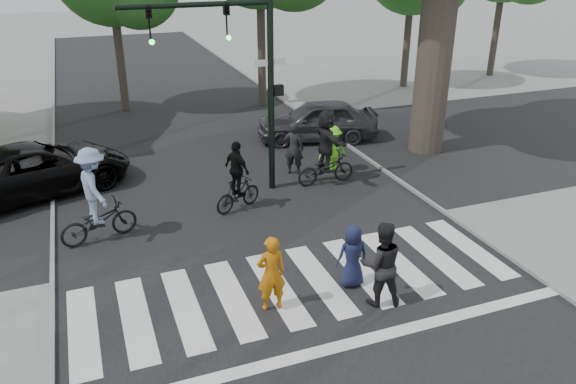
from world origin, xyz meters
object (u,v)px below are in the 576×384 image
(pedestrian_adult, at_px, (381,264))
(cyclist_left, at_px, (96,202))
(car_suv, at_px, (35,169))
(car_grey, at_px, (317,120))
(pedestrian_woman, at_px, (271,273))
(traffic_signal, at_px, (241,61))
(pedestrian_child, at_px, (352,256))
(cyclist_right, at_px, (326,152))
(cyclist_mid, at_px, (238,182))

(pedestrian_adult, bearing_deg, cyclist_left, -27.95)
(car_suv, height_order, car_grey, car_grey)
(pedestrian_woman, relative_size, cyclist_left, 0.68)
(pedestrian_adult, bearing_deg, car_suv, -36.69)
(traffic_signal, bearing_deg, car_suv, 159.64)
(pedestrian_child, bearing_deg, car_grey, -105.20)
(pedestrian_adult, xyz_separation_m, cyclist_right, (1.58, 6.15, 0.13))
(car_suv, bearing_deg, car_grey, -100.35)
(cyclist_mid, xyz_separation_m, car_grey, (4.47, 4.79, -0.05))
(cyclist_left, distance_m, cyclist_mid, 3.77)
(pedestrian_woman, xyz_separation_m, pedestrian_adult, (2.14, -0.60, 0.10))
(traffic_signal, xyz_separation_m, pedestrian_adult, (0.93, -6.41, -2.98))
(pedestrian_child, bearing_deg, pedestrian_adult, 109.88)
(pedestrian_child, bearing_deg, cyclist_left, -35.32)
(cyclist_left, height_order, car_grey, cyclist_left)
(cyclist_mid, xyz_separation_m, car_suv, (-5.25, 3.21, -0.06))
(traffic_signal, bearing_deg, cyclist_right, -5.87)
(cyclist_right, bearing_deg, car_suv, 163.83)
(pedestrian_woman, height_order, cyclist_left, cyclist_left)
(pedestrian_child, bearing_deg, pedestrian_woman, 10.07)
(pedestrian_child, xyz_separation_m, car_suv, (-6.48, 7.75, 0.04))
(pedestrian_adult, relative_size, car_grey, 0.41)
(traffic_signal, distance_m, pedestrian_woman, 6.68)
(pedestrian_child, distance_m, cyclist_mid, 4.70)
(pedestrian_child, height_order, car_suv, car_suv)
(car_grey, bearing_deg, pedestrian_adult, -2.47)
(pedestrian_child, distance_m, cyclist_left, 6.43)
(pedestrian_adult, bearing_deg, pedestrian_child, -58.89)
(car_grey, bearing_deg, traffic_signal, -32.62)
(car_grey, bearing_deg, car_suv, -66.73)
(cyclist_left, bearing_deg, cyclist_mid, 7.18)
(pedestrian_woman, distance_m, pedestrian_adult, 2.22)
(pedestrian_adult, height_order, cyclist_right, cyclist_right)
(cyclist_left, bearing_deg, pedestrian_child, -39.30)
(pedestrian_child, relative_size, cyclist_left, 0.59)
(cyclist_mid, relative_size, cyclist_right, 0.85)
(traffic_signal, relative_size, cyclist_right, 2.56)
(cyclist_right, height_order, car_grey, cyclist_right)
(pedestrian_woman, bearing_deg, cyclist_mid, -98.24)
(pedestrian_woman, bearing_deg, cyclist_left, -54.52)
(pedestrian_woman, xyz_separation_m, cyclist_mid, (0.68, 4.74, -0.01))
(pedestrian_woman, distance_m, cyclist_left, 5.25)
(cyclist_right, xyz_separation_m, car_grey, (1.43, 3.97, -0.28))
(pedestrian_woman, bearing_deg, cyclist_right, -123.92)
(traffic_signal, relative_size, pedestrian_woman, 3.64)
(traffic_signal, bearing_deg, pedestrian_woman, -101.73)
(traffic_signal, height_order, pedestrian_woman, traffic_signal)
(cyclist_mid, height_order, car_grey, cyclist_mid)
(cyclist_right, relative_size, car_suv, 0.43)
(car_suv, bearing_deg, cyclist_left, -177.19)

